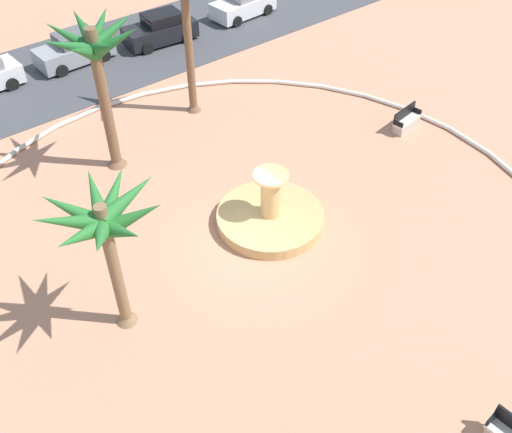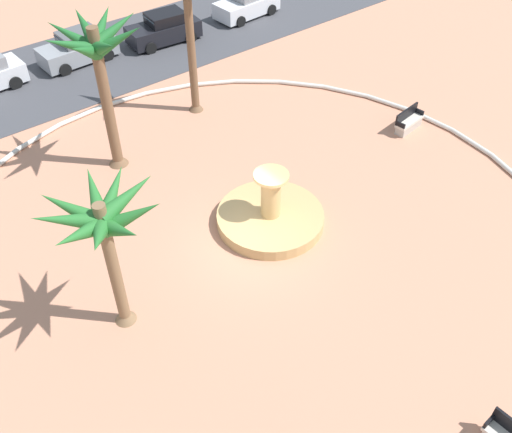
# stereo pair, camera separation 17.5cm
# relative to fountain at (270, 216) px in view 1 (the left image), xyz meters

# --- Properties ---
(ground_plane) EXTENTS (80.00, 80.00, 0.00)m
(ground_plane) POSITION_rel_fountain_xyz_m (-1.27, -0.39, -0.32)
(ground_plane) COLOR tan
(plaza_curb) EXTENTS (23.15, 23.15, 0.20)m
(plaza_curb) POSITION_rel_fountain_xyz_m (-1.27, -0.39, -0.22)
(plaza_curb) COLOR silver
(plaza_curb) RESTS_ON ground
(street_asphalt) EXTENTS (48.00, 8.00, 0.03)m
(street_asphalt) POSITION_rel_fountain_xyz_m (-1.27, 15.58, -0.31)
(street_asphalt) COLOR #424247
(street_asphalt) RESTS_ON ground
(fountain) EXTENTS (3.98, 3.98, 2.28)m
(fountain) POSITION_rel_fountain_xyz_m (0.00, 0.00, 0.00)
(fountain) COLOR tan
(fountain) RESTS_ON ground
(palm_tree_near_fountain) EXTENTS (3.63, 3.58, 5.07)m
(palm_tree_near_fountain) POSITION_rel_fountain_xyz_m (-6.42, -0.66, 3.76)
(palm_tree_near_fountain) COLOR brown
(palm_tree_near_fountain) RESTS_ON ground
(palm_tree_by_curb) EXTENTS (3.40, 3.26, 6.77)m
(palm_tree_by_curb) POSITION_rel_fountain_xyz_m (2.22, 8.23, 4.94)
(palm_tree_by_curb) COLOR brown
(palm_tree_by_curb) RESTS_ON ground
(palm_tree_mid_plaza) EXTENTS (3.80, 3.83, 6.24)m
(palm_tree_mid_plaza) POSITION_rel_fountain_xyz_m (-2.68, 6.78, 4.51)
(palm_tree_mid_plaza) COLOR brown
(palm_tree_mid_plaza) RESTS_ON ground
(bench_north) EXTENTS (1.65, 0.71, 1.00)m
(bench_north) POSITION_rel_fountain_xyz_m (8.78, 0.98, 0.02)
(bench_north) COLOR beige
(bench_north) RESTS_ON ground
(parked_car_second) EXTENTS (4.07, 2.05, 1.67)m
(parked_car_second) POSITION_rel_fountain_xyz_m (-0.00, 16.02, 0.46)
(parked_car_second) COLOR gray
(parked_car_second) RESTS_ON ground
(parked_car_third) EXTENTS (4.12, 2.16, 1.67)m
(parked_car_third) POSITION_rel_fountain_xyz_m (4.77, 15.24, 0.46)
(parked_car_third) COLOR black
(parked_car_third) RESTS_ON ground
(parked_car_rightmost) EXTENTS (4.11, 2.14, 1.67)m
(parked_car_rightmost) POSITION_rel_fountain_xyz_m (10.52, 15.15, 0.46)
(parked_car_rightmost) COLOR silver
(parked_car_rightmost) RESTS_ON ground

